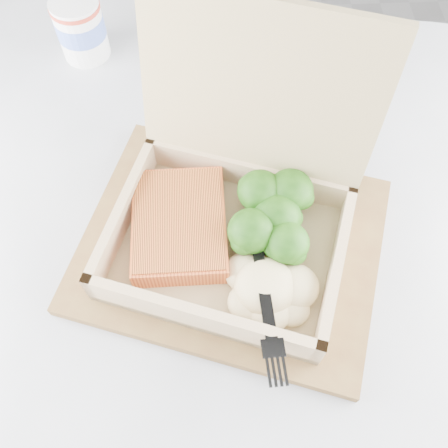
{
  "coord_description": "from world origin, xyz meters",
  "views": [
    {
      "loc": [
        0.66,
        -0.41,
        1.24
      ],
      "look_at": [
        0.67,
        -0.15,
        0.78
      ],
      "focal_mm": 40.0,
      "sensor_mm": 36.0,
      "label": 1
    }
  ],
  "objects_px": {
    "takeout_container": "(237,196)",
    "cafe_table": "(232,309)",
    "serving_tray": "(231,244)",
    "paper_cup": "(80,27)"
  },
  "relations": [
    {
      "from": "takeout_container",
      "to": "cafe_table",
      "type": "bearing_deg",
      "value": -76.6
    },
    {
      "from": "cafe_table",
      "to": "serving_tray",
      "type": "bearing_deg",
      "value": 127.38
    },
    {
      "from": "serving_tray",
      "to": "takeout_container",
      "type": "xyz_separation_m",
      "value": [
        0.01,
        0.02,
        0.06
      ]
    },
    {
      "from": "cafe_table",
      "to": "takeout_container",
      "type": "xyz_separation_m",
      "value": [
        0.0,
        0.03,
        0.26
      ]
    },
    {
      "from": "cafe_table",
      "to": "paper_cup",
      "type": "distance_m",
      "value": 0.44
    },
    {
      "from": "serving_tray",
      "to": "takeout_container",
      "type": "height_order",
      "value": "takeout_container"
    },
    {
      "from": "takeout_container",
      "to": "paper_cup",
      "type": "height_order",
      "value": "takeout_container"
    },
    {
      "from": "cafe_table",
      "to": "takeout_container",
      "type": "distance_m",
      "value": 0.26
    },
    {
      "from": "cafe_table",
      "to": "takeout_container",
      "type": "bearing_deg",
      "value": 84.21
    },
    {
      "from": "serving_tray",
      "to": "paper_cup",
      "type": "relative_size",
      "value": 3.81
    }
  ]
}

